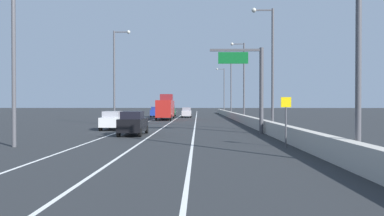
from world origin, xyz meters
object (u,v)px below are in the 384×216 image
object	(u,v)px
car_blue_1	(156,112)
car_black_5	(133,123)
lamp_post_left_mid	(116,71)
car_silver_0	(187,112)
lamp_post_right_third	(243,77)
car_green_3	(171,111)
car_yellow_4	(167,110)
lamp_post_right_fourth	(230,84)
lamp_post_right_fifth	(223,88)
car_white_2	(113,120)
overhead_sign_gantry	(253,80)
box_truck	(166,108)
lamp_post_left_near	(17,36)
speed_advisory_sign	(286,118)
lamp_post_right_near	(353,7)
lamp_post_right_second	(270,61)

from	to	relation	value
car_blue_1	car_black_5	xyz separation A→B (m)	(2.95, -39.72, -0.02)
lamp_post_left_mid	car_silver_0	xyz separation A→B (m)	(8.03, 23.37, -5.69)
lamp_post_right_third	car_black_5	xyz separation A→B (m)	(-12.03, -23.09, -5.66)
car_silver_0	car_green_3	size ratio (longest dim) A/B	0.96
car_yellow_4	lamp_post_right_fourth	bearing A→B (deg)	-53.45
lamp_post_right_fifth	car_black_5	size ratio (longest dim) A/B	2.73
car_black_5	car_blue_1	bearing A→B (deg)	94.25
car_green_3	lamp_post_right_fifth	bearing A→B (deg)	55.42
lamp_post_right_fourth	car_white_2	bearing A→B (deg)	-112.87
overhead_sign_gantry	lamp_post_right_fifth	xyz separation A→B (m)	(1.70, 58.39, 1.93)
box_truck	lamp_post_right_fourth	bearing A→B (deg)	47.23
lamp_post_right_fourth	lamp_post_left_near	xyz separation A→B (m)	(-17.34, -49.47, 0.00)
lamp_post_right_fifth	car_blue_1	size ratio (longest dim) A/B	2.60
lamp_post_left_mid	car_white_2	bearing A→B (deg)	-78.37
speed_advisory_sign	lamp_post_right_fourth	size ratio (longest dim) A/B	0.26
lamp_post_right_near	box_truck	size ratio (longest dim) A/B	1.20
speed_advisory_sign	lamp_post_left_near	distance (m)	16.82
lamp_post_right_near	lamp_post_right_fifth	distance (m)	73.96
lamp_post_right_third	lamp_post_right_fourth	size ratio (longest dim) A/B	1.00
overhead_sign_gantry	lamp_post_right_third	size ratio (longest dim) A/B	0.64
speed_advisory_sign	car_silver_0	xyz separation A→B (m)	(-7.42, 45.52, -0.80)
lamp_post_left_near	car_black_5	distance (m)	11.15
car_green_3	lamp_post_right_fourth	bearing A→B (deg)	-4.07
car_black_5	lamp_post_right_near	bearing A→B (deg)	-49.54
car_white_2	car_black_5	size ratio (longest dim) A/B	0.97
lamp_post_right_second	lamp_post_right_fifth	size ratio (longest dim) A/B	1.00
speed_advisory_sign	box_truck	size ratio (longest dim) A/B	0.31
lamp_post_right_fourth	car_green_3	world-z (taller)	lamp_post_right_fourth
lamp_post_right_fourth	lamp_post_right_fifth	distance (m)	18.49
car_green_3	overhead_sign_gantry	bearing A→B (deg)	-75.63
lamp_post_right_fifth	car_green_3	world-z (taller)	lamp_post_right_fifth
lamp_post_right_fourth	car_silver_0	distance (m)	11.09
lamp_post_right_fourth	car_green_3	distance (m)	13.41
lamp_post_right_third	lamp_post_right_fourth	world-z (taller)	same
lamp_post_right_third	car_white_2	size ratio (longest dim) A/B	2.82
overhead_sign_gantry	lamp_post_left_near	size ratio (longest dim) A/B	0.64
overhead_sign_gantry	lamp_post_right_fifth	size ratio (longest dim) A/B	0.64
car_white_2	lamp_post_right_fourth	bearing A→B (deg)	67.13
lamp_post_right_fifth	lamp_post_left_mid	distance (m)	48.73
car_white_2	car_green_3	world-z (taller)	car_green_3
car_white_2	car_green_3	bearing A→B (deg)	85.51
lamp_post_right_fourth	car_yellow_4	xyz separation A→B (m)	(-14.71, 19.83, -5.61)
lamp_post_right_fourth	car_green_3	size ratio (longest dim) A/B	2.62
lamp_post_right_second	car_white_2	xyz separation A→B (m)	(-15.42, 1.42, -5.72)
lamp_post_right_near	car_black_5	size ratio (longest dim) A/B	2.73
lamp_post_right_second	car_blue_1	distance (m)	38.70
lamp_post_right_near	car_black_5	distance (m)	19.12
lamp_post_left_mid	car_silver_0	size ratio (longest dim) A/B	2.72
lamp_post_right_near	lamp_post_left_near	distance (m)	18.34
speed_advisory_sign	car_green_3	distance (m)	51.46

